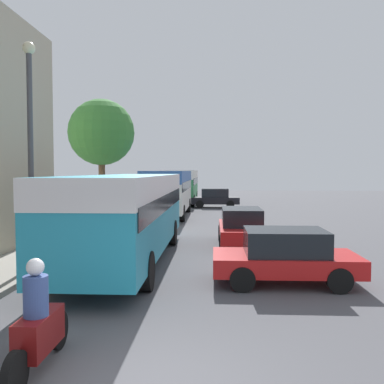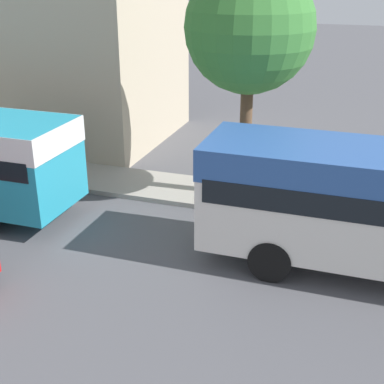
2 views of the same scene
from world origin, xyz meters
name	(u,v)px [view 1 (image 1 of 2)]	position (x,y,z in m)	size (l,w,h in m)	color
bus_lead	(128,205)	(-1.80, 8.19, 1.87)	(2.54, 10.83, 2.86)	teal
bus_following	(169,187)	(-1.98, 22.35, 1.95)	(2.50, 9.49, 3.00)	silver
bus_third_in_line	(182,182)	(-1.96, 33.31, 1.98)	(2.63, 9.24, 3.04)	#2D8447
motorcycle_behind_lead	(38,327)	(-1.61, 0.48, 0.68)	(0.39, 2.24, 1.73)	maroon
car_crossing	(241,226)	(2.11, 11.54, 0.78)	(1.83, 4.27, 1.50)	red
car_far_curb	(215,198)	(1.09, 29.31, 0.80)	(3.93, 1.80, 1.55)	black
car_distant	(285,255)	(2.89, 5.74, 0.76)	(3.82, 1.96, 1.45)	red
pedestrian_near_curb	(125,197)	(-5.78, 26.48, 1.03)	(0.38, 0.38, 1.73)	#232838
street_tree	(101,133)	(-5.21, 17.75, 5.10)	(3.63, 3.63, 6.80)	brown
lamp_post	(30,136)	(-4.35, 6.61, 4.01)	(0.36, 0.36, 6.57)	#47474C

